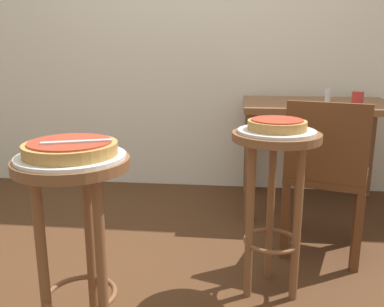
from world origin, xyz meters
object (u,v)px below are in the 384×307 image
at_px(wooden_chair, 326,173).
at_px(dining_table, 317,120).
at_px(pizza_middle, 277,125).
at_px(stool_foreground, 75,216).
at_px(serving_plate_middle, 277,131).
at_px(pizza_foreground, 71,148).
at_px(serving_plate_foreground, 71,157).
at_px(condiment_shaker, 328,95).
at_px(pizza_server_knife, 77,142).
at_px(cup_near_edge, 358,99).
at_px(stool_middle, 274,178).

bearing_deg(wooden_chair, dining_table, 84.76).
bearing_deg(dining_table, pizza_middle, -108.44).
xyz_separation_m(stool_foreground, serving_plate_middle, (0.70, 0.51, 0.21)).
bearing_deg(pizza_foreground, wooden_chair, 41.90).
bearing_deg(serving_plate_middle, serving_plate_foreground, -143.89).
bearing_deg(pizza_middle, condiment_shaker, 69.24).
relative_size(serving_plate_middle, pizza_server_knife, 1.52).
distance_m(stool_foreground, wooden_chair, 1.35).
xyz_separation_m(stool_foreground, cup_near_edge, (1.27, 1.43, 0.25)).
xyz_separation_m(serving_plate_middle, wooden_chair, (0.30, 0.39, -0.29)).
relative_size(stool_middle, wooden_chair, 0.88).
distance_m(stool_foreground, pizza_foreground, 0.24).
xyz_separation_m(stool_foreground, pizza_middle, (0.70, 0.51, 0.24)).
height_order(pizza_middle, wooden_chair, wooden_chair).
bearing_deg(stool_foreground, serving_plate_middle, 36.11).
height_order(serving_plate_foreground, pizza_server_knife, pizza_server_knife).
bearing_deg(serving_plate_middle, pizza_foreground, -143.89).
relative_size(pizza_middle, dining_table, 0.25).
height_order(stool_middle, cup_near_edge, cup_near_edge).
relative_size(stool_foreground, wooden_chair, 0.88).
bearing_deg(stool_middle, pizza_middle, 0.00).
xyz_separation_m(pizza_middle, pizza_server_knife, (-0.67, -0.53, 0.03)).
height_order(stool_foreground, condiment_shaker, condiment_shaker).
xyz_separation_m(serving_plate_middle, condiment_shaker, (0.43, 1.15, 0.03)).
distance_m(wooden_chair, pizza_server_knife, 1.39).
xyz_separation_m(pizza_foreground, stool_middle, (0.70, 0.51, -0.24)).
bearing_deg(pizza_middle, stool_foreground, -143.89).
bearing_deg(pizza_foreground, pizza_server_knife, -33.69).
bearing_deg(cup_near_edge, pizza_middle, -121.82).
bearing_deg(condiment_shaker, stool_foreground, -124.44).
distance_m(stool_foreground, pizza_middle, 0.90).
height_order(serving_plate_middle, cup_near_edge, cup_near_edge).
height_order(serving_plate_foreground, pizza_middle, pizza_middle).
xyz_separation_m(pizza_foreground, pizza_middle, (0.70, 0.51, -0.00)).
distance_m(serving_plate_middle, wooden_chair, 0.57).
relative_size(serving_plate_foreground, pizza_server_knife, 1.62).
distance_m(condiment_shaker, wooden_chair, 0.84).
distance_m(serving_plate_foreground, pizza_middle, 0.87).
xyz_separation_m(stool_middle, wooden_chair, (0.30, 0.39, -0.08)).
bearing_deg(stool_foreground, condiment_shaker, 55.56).
xyz_separation_m(serving_plate_foreground, pizza_middle, (0.70, 0.51, 0.03)).
bearing_deg(stool_middle, pizza_foreground, -143.89).
bearing_deg(stool_middle, dining_table, 71.56).
relative_size(dining_table, cup_near_edge, 10.81).
xyz_separation_m(pizza_middle, dining_table, (0.37, 1.10, -0.16)).
relative_size(serving_plate_foreground, pizza_middle, 1.43).
distance_m(cup_near_edge, condiment_shaker, 0.27).
bearing_deg(stool_middle, serving_plate_middle, 7.13).
bearing_deg(condiment_shaker, pizza_server_knife, -123.41).
height_order(stool_foreground, wooden_chair, wooden_chair).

